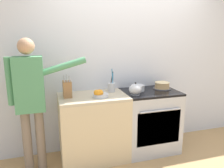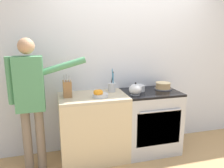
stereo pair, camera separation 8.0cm
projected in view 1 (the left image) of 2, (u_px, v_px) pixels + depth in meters
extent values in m
plane|color=tan|center=(143.00, 161.00, 3.04)|extent=(16.00, 16.00, 0.00)
cube|color=silver|center=(128.00, 63.00, 3.34)|extent=(8.00, 0.04, 2.60)
cube|color=beige|center=(93.00, 128.00, 3.05)|extent=(0.92, 0.61, 0.89)
cube|color=#BCAD8E|center=(93.00, 97.00, 2.95)|extent=(0.92, 0.61, 0.03)
cube|color=#B7BABF|center=(149.00, 121.00, 3.29)|extent=(0.80, 0.61, 0.89)
cube|color=black|center=(159.00, 128.00, 3.01)|extent=(0.65, 0.01, 0.49)
cylinder|color=#B7BABF|center=(161.00, 111.00, 2.93)|extent=(0.60, 0.02, 0.02)
cube|color=black|center=(150.00, 92.00, 3.19)|extent=(0.80, 0.61, 0.03)
cylinder|color=#4C4C51|center=(162.00, 88.00, 3.32)|extent=(0.27, 0.27, 0.01)
cylinder|color=tan|center=(162.00, 87.00, 3.31)|extent=(0.22, 0.22, 0.04)
cylinder|color=tan|center=(162.00, 84.00, 3.30)|extent=(0.21, 0.21, 0.04)
cylinder|color=beige|center=(162.00, 82.00, 3.30)|extent=(0.22, 0.22, 0.01)
cylinder|color=#B7BABF|center=(135.00, 94.00, 2.99)|extent=(0.12, 0.12, 0.01)
ellipsoid|color=#B7BABF|center=(135.00, 89.00, 2.98)|extent=(0.18, 0.18, 0.15)
cone|color=#B7BABF|center=(141.00, 87.00, 3.00)|extent=(0.09, 0.04, 0.08)
sphere|color=black|center=(136.00, 83.00, 2.96)|extent=(0.02, 0.02, 0.02)
cylinder|color=#B7BABF|center=(138.00, 88.00, 3.19)|extent=(0.19, 0.19, 0.08)
torus|color=#B7BABF|center=(138.00, 85.00, 3.18)|extent=(0.20, 0.20, 0.01)
cube|color=olive|center=(67.00, 89.00, 2.86)|extent=(0.11, 0.16, 0.21)
cylinder|color=#B2B2B7|center=(64.00, 80.00, 2.79)|extent=(0.01, 0.03, 0.07)
cylinder|color=#B2B2B7|center=(67.00, 80.00, 2.80)|extent=(0.01, 0.03, 0.06)
cylinder|color=#B2B2B7|center=(70.00, 79.00, 2.80)|extent=(0.01, 0.04, 0.08)
cylinder|color=#B2B2B7|center=(64.00, 78.00, 2.82)|extent=(0.01, 0.04, 0.08)
cylinder|color=#B2B2B7|center=(67.00, 78.00, 2.82)|extent=(0.01, 0.04, 0.10)
cylinder|color=#B2B2B7|center=(69.00, 79.00, 2.84)|extent=(0.01, 0.03, 0.07)
cylinder|color=#B2B2B7|center=(64.00, 78.00, 2.85)|extent=(0.01, 0.03, 0.07)
cylinder|color=#B7BABF|center=(111.00, 87.00, 3.14)|extent=(0.11, 0.11, 0.12)
cylinder|color=black|center=(112.00, 80.00, 3.14)|extent=(0.05, 0.03, 0.25)
cylinder|color=teal|center=(113.00, 79.00, 3.10)|extent=(0.04, 0.03, 0.29)
cylinder|color=teal|center=(113.00, 81.00, 3.12)|extent=(0.02, 0.03, 0.23)
cylinder|color=#B7BABF|center=(100.00, 95.00, 2.87)|extent=(0.21, 0.21, 0.05)
sphere|color=orange|center=(99.00, 92.00, 2.87)|extent=(0.07, 0.07, 0.07)
sphere|color=orange|center=(99.00, 93.00, 2.82)|extent=(0.08, 0.08, 0.08)
sphere|color=orange|center=(100.00, 92.00, 2.87)|extent=(0.07, 0.07, 0.07)
sphere|color=orange|center=(101.00, 93.00, 2.84)|extent=(0.07, 0.07, 0.07)
sphere|color=orange|center=(97.00, 93.00, 2.83)|extent=(0.08, 0.08, 0.08)
cylinder|color=#7A6B5B|center=(27.00, 142.00, 2.75)|extent=(0.11, 0.11, 0.81)
cylinder|color=#7A6B5B|center=(41.00, 140.00, 2.79)|extent=(0.11, 0.11, 0.81)
cube|color=#4C8E60|center=(29.00, 84.00, 2.60)|extent=(0.34, 0.20, 0.67)
cylinder|color=#4C8E60|center=(10.00, 81.00, 2.53)|extent=(0.08, 0.08, 0.57)
cylinder|color=#4C8E60|center=(63.00, 66.00, 2.67)|extent=(0.57, 0.08, 0.22)
sphere|color=tan|center=(26.00, 46.00, 2.50)|extent=(0.19, 0.19, 0.19)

